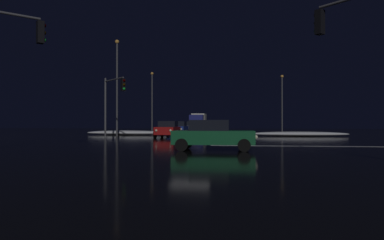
% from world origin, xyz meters
% --- Properties ---
extents(ground, '(120.00, 120.00, 0.10)m').
position_xyz_m(ground, '(0.00, 0.00, -0.05)').
color(ground, black).
extents(stop_line_north, '(0.35, 14.85, 0.01)m').
position_xyz_m(stop_line_north, '(0.00, 8.65, 0.00)').
color(stop_line_north, white).
rests_on(stop_line_north, ground).
extents(centre_line_ns, '(22.00, 0.15, 0.01)m').
position_xyz_m(centre_line_ns, '(0.00, 20.25, 0.00)').
color(centre_line_ns, yellow).
rests_on(centre_line_ns, ground).
extents(crosswalk_bar_east, '(14.85, 0.40, 0.01)m').
position_xyz_m(crosswalk_bar_east, '(8.75, 0.00, 0.00)').
color(crosswalk_bar_east, white).
rests_on(crosswalk_bar_east, ground).
extents(snow_bank_left_curb, '(9.50, 1.50, 0.52)m').
position_xyz_m(snow_bank_left_curb, '(-9.45, 16.77, 0.26)').
color(snow_bank_left_curb, white).
rests_on(snow_bank_left_curb, ground).
extents(snow_bank_right_curb, '(10.07, 1.50, 0.48)m').
position_xyz_m(snow_bank_right_curb, '(9.45, 15.34, 0.24)').
color(snow_bank_right_curb, white).
rests_on(snow_bank_right_curb, ground).
extents(sedan_red, '(2.02, 4.33, 1.57)m').
position_xyz_m(sedan_red, '(-3.51, 10.78, 0.80)').
color(sedan_red, maroon).
rests_on(sedan_red, ground).
extents(sedan_blue, '(2.02, 4.33, 1.57)m').
position_xyz_m(sedan_blue, '(-3.51, 17.02, 0.80)').
color(sedan_blue, navy).
rests_on(sedan_blue, ground).
extents(sedan_gray, '(2.02, 4.33, 1.57)m').
position_xyz_m(sedan_gray, '(-3.67, 22.89, 0.80)').
color(sedan_gray, slate).
rests_on(sedan_gray, ground).
extents(sedan_orange, '(2.02, 4.33, 1.57)m').
position_xyz_m(sedan_orange, '(-3.77, 28.87, 0.80)').
color(sedan_orange, '#C66014').
rests_on(sedan_orange, ground).
extents(sedan_silver, '(2.02, 4.33, 1.57)m').
position_xyz_m(sedan_silver, '(-3.96, 35.48, 0.80)').
color(sedan_silver, '#B7B7BC').
rests_on(sedan_silver, ground).
extents(box_truck, '(2.68, 8.28, 3.08)m').
position_xyz_m(box_truck, '(-3.84, 42.29, 1.71)').
color(box_truck, navy).
rests_on(box_truck, ground).
extents(sedan_green_crossing, '(4.33, 2.02, 1.57)m').
position_xyz_m(sedan_green_crossing, '(1.67, -3.71, 0.80)').
color(sedan_green_crossing, '#14512D').
rests_on(sedan_green_crossing, ground).
extents(traffic_signal_se, '(2.96, 2.96, 6.65)m').
position_xyz_m(traffic_signal_se, '(7.96, -7.96, 4.55)').
color(traffic_signal_se, '#4C4C51').
rests_on(traffic_signal_se, ground).
extents(traffic_signal_nw, '(2.85, 2.85, 5.54)m').
position_xyz_m(traffic_signal_nw, '(-7.90, 7.90, 3.82)').
color(traffic_signal_nw, '#4C4C51').
rests_on(traffic_signal_nw, ground).
extents(streetlamp_right_far, '(0.44, 0.44, 8.42)m').
position_xyz_m(streetlamp_right_far, '(9.75, 30.25, 4.89)').
color(streetlamp_right_far, '#424247').
rests_on(streetlamp_right_far, ground).
extents(streetlamp_left_near, '(0.44, 0.44, 10.36)m').
position_xyz_m(streetlamp_left_near, '(-9.75, 14.25, 5.89)').
color(streetlamp_left_near, '#424247').
rests_on(streetlamp_left_near, ground).
extents(streetlamp_left_far, '(0.44, 0.44, 9.17)m').
position_xyz_m(streetlamp_left_far, '(-9.75, 30.25, 5.28)').
color(streetlamp_left_far, '#424247').
rests_on(streetlamp_left_far, ground).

